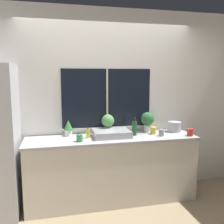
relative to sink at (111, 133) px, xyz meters
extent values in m
plane|color=#937F60|center=(0.00, -0.32, -0.96)|extent=(14.00, 14.00, 0.00)
cube|color=silver|center=(0.00, 0.31, 0.39)|extent=(8.00, 0.06, 2.70)
cube|color=black|center=(0.00, 0.28, 0.46)|extent=(1.31, 0.01, 0.85)
cube|color=beige|center=(0.00, 0.27, 0.46)|extent=(0.02, 0.01, 0.85)
cube|color=beige|center=(0.00, 0.27, 0.02)|extent=(1.37, 0.04, 0.03)
cube|color=silver|center=(2.19, 1.18, 0.39)|extent=(0.06, 7.00, 2.70)
cube|color=silver|center=(0.00, -0.04, -0.52)|extent=(2.32, 0.56, 0.88)
cube|color=#ADADB2|center=(0.00, -0.04, -0.06)|extent=(2.34, 0.59, 0.03)
cube|color=#ADADB2|center=(0.00, 0.00, 0.00)|extent=(0.50, 0.38, 0.09)
cylinder|color=#B7B7BC|center=(0.00, 0.22, -0.03)|extent=(0.04, 0.04, 0.03)
cylinder|color=#B7B7BC|center=(0.00, 0.22, 0.11)|extent=(0.02, 0.02, 0.26)
cylinder|color=white|center=(-0.58, 0.17, 0.00)|extent=(0.10, 0.10, 0.09)
cone|color=#387A3D|center=(-0.58, 0.17, 0.11)|extent=(0.13, 0.13, 0.14)
cylinder|color=white|center=(-0.01, 0.17, 0.01)|extent=(0.11, 0.11, 0.10)
sphere|color=#569951|center=(-0.01, 0.17, 0.15)|extent=(0.18, 0.18, 0.18)
cylinder|color=white|center=(0.59, 0.17, 0.00)|extent=(0.10, 0.10, 0.10)
sphere|color=#2D6638|center=(0.59, 0.17, 0.15)|extent=(0.20, 0.20, 0.20)
cylinder|color=#DBD14C|center=(-0.33, -0.01, 0.02)|extent=(0.05, 0.05, 0.13)
cylinder|color=black|center=(-0.33, -0.01, 0.10)|extent=(0.02, 0.02, 0.04)
cylinder|color=#235128|center=(0.33, 0.00, 0.05)|extent=(0.07, 0.07, 0.20)
cylinder|color=black|center=(0.33, 0.00, 0.18)|extent=(0.03, 0.03, 0.06)
cylinder|color=#38844C|center=(-0.46, -0.17, 0.00)|extent=(0.08, 0.08, 0.09)
cylinder|color=gold|center=(0.63, 0.02, 0.01)|extent=(0.09, 0.09, 0.10)
cylinder|color=gray|center=(0.69, -0.12, 0.00)|extent=(0.07, 0.07, 0.09)
cylinder|color=#B72D28|center=(1.08, -0.21, 0.01)|extent=(0.08, 0.08, 0.10)
cylinder|color=#B2B2B7|center=(1.00, 0.09, 0.03)|extent=(0.19, 0.19, 0.15)
cone|color=#B2B2B7|center=(1.00, 0.09, 0.11)|extent=(0.17, 0.17, 0.02)
camera|label=1|loc=(-0.75, -3.28, 0.79)|focal=40.00mm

